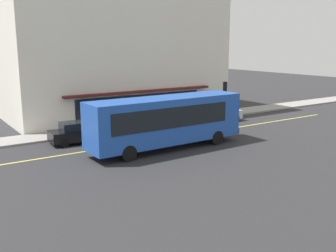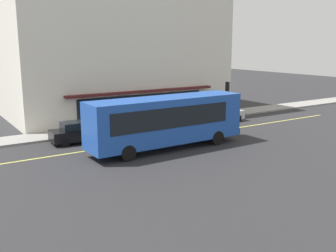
{
  "view_description": "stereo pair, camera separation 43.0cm",
  "coord_description": "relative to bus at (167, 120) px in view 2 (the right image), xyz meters",
  "views": [
    {
      "loc": [
        -15.81,
        -23.69,
        6.97
      ],
      "look_at": [
        -1.7,
        -2.57,
        1.6
      ],
      "focal_mm": 41.76,
      "sensor_mm": 36.0,
      "label": 1
    },
    {
      "loc": [
        -15.45,
        -23.92,
        6.97
      ],
      "look_at": [
        -1.7,
        -2.57,
        1.6
      ],
      "focal_mm": 41.76,
      "sensor_mm": 36.0,
      "label": 2
    }
  ],
  "objects": [
    {
      "name": "car_silver",
      "position": [
        9.1,
        5.17,
        -1.24
      ],
      "size": [
        4.36,
        1.98,
        1.52
      ],
      "color": "#B7BABF",
      "rests_on": "ground"
    },
    {
      "name": "sidewalk",
      "position": [
        1.67,
        7.64,
        -1.91
      ],
      "size": [
        80.0,
        2.71,
        0.15
      ],
      "primitive_type": "cube",
      "color": "gray",
      "rests_on": "ground"
    },
    {
      "name": "pedestrian_mid_block",
      "position": [
        2.22,
        8.51,
        -0.88
      ],
      "size": [
        0.34,
        0.34,
        1.6
      ],
      "color": "black",
      "rests_on": "sidewalk"
    },
    {
      "name": "ground",
      "position": [
        1.67,
        2.37,
        -1.99
      ],
      "size": [
        120.0,
        120.0,
        0.0
      ],
      "primitive_type": "plane",
      "color": "#28282B"
    },
    {
      "name": "bus",
      "position": [
        0.0,
        0.0,
        0.0
      ],
      "size": [
        11.17,
        2.75,
        3.5
      ],
      "color": "#1E4CAD",
      "rests_on": "ground"
    },
    {
      "name": "car_black",
      "position": [
        -4.25,
        4.89,
        -1.24
      ],
      "size": [
        4.39,
        2.04,
        1.52
      ],
      "color": "black",
      "rests_on": "ground"
    },
    {
      "name": "traffic_light",
      "position": [
        11.48,
        7.0,
        0.55
      ],
      "size": [
        0.3,
        0.52,
        3.2
      ],
      "color": "#2D2D33",
      "rests_on": "sidewalk"
    },
    {
      "name": "lane_centre_stripe",
      "position": [
        1.67,
        2.37,
        -1.98
      ],
      "size": [
        36.0,
        0.16,
        0.01
      ],
      "primitive_type": "cube",
      "color": "#D8D14C",
      "rests_on": "ground"
    },
    {
      "name": "storefront_building",
      "position": [
        3.22,
        14.91,
        4.5
      ],
      "size": [
        20.78,
        12.46,
        12.97
      ],
      "color": "silver",
      "rests_on": "ground"
    }
  ]
}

